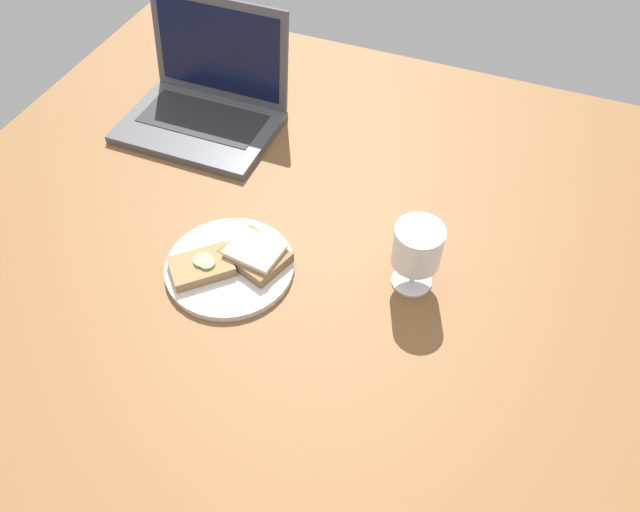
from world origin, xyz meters
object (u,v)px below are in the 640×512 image
object	(u,v)px
plate	(230,267)
laptop	(206,101)
sandwich_with_cheese	(255,254)
sandwich_with_cucumber	(202,266)
wine_glass	(417,249)

from	to	relation	value
plate	laptop	world-z (taller)	laptop
laptop	plate	bearing A→B (deg)	-56.69
sandwich_with_cheese	plate	bearing A→B (deg)	-143.56
sandwich_with_cucumber	sandwich_with_cheese	bearing A→B (deg)	36.46
plate	sandwich_with_cucumber	distance (cm)	4.78
plate	sandwich_with_cucumber	world-z (taller)	sandwich_with_cucumber
sandwich_with_cucumber	laptop	world-z (taller)	laptop
sandwich_with_cucumber	wine_glass	xyz separation A→B (cm)	(32.82, 11.40, 6.02)
sandwich_with_cheese	sandwich_with_cucumber	world-z (taller)	sandwich_with_cheese
laptop	wine_glass	bearing A→B (deg)	-26.74
plate	sandwich_with_cucumber	bearing A→B (deg)	-143.52
sandwich_with_cucumber	wine_glass	bearing A→B (deg)	19.15
plate	sandwich_with_cucumber	xyz separation A→B (cm)	(-3.62, -2.68, 1.61)
laptop	sandwich_with_cheese	bearing A→B (deg)	-50.48
sandwich_with_cheese	wine_glass	world-z (taller)	wine_glass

